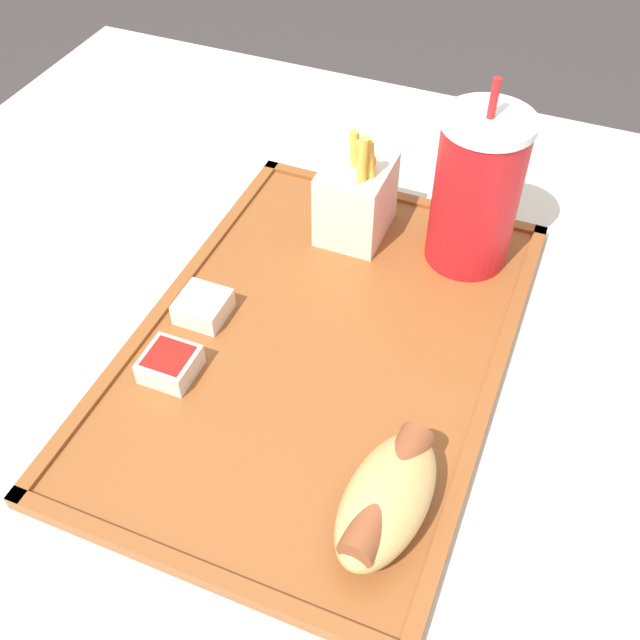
# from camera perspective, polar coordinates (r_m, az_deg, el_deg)

# --- Properties ---
(dining_table) EXTENTS (1.01, 1.01, 0.71)m
(dining_table) POSITION_cam_1_polar(r_m,az_deg,el_deg) (0.93, -1.98, -18.58)
(dining_table) COLOR beige
(dining_table) RESTS_ON ground_plane
(food_tray) EXTENTS (0.45, 0.31, 0.01)m
(food_tray) POSITION_cam_1_polar(r_m,az_deg,el_deg) (0.64, 0.00, -2.12)
(food_tray) COLOR brown
(food_tray) RESTS_ON dining_table
(soda_cup) EXTENTS (0.08, 0.08, 0.18)m
(soda_cup) POSITION_cam_1_polar(r_m,az_deg,el_deg) (0.69, 11.84, 9.57)
(soda_cup) COLOR red
(soda_cup) RESTS_ON food_tray
(hot_dog_far) EXTENTS (0.12, 0.07, 0.05)m
(hot_dog_far) POSITION_cam_1_polar(r_m,az_deg,el_deg) (0.53, 5.13, -13.35)
(hot_dog_far) COLOR tan
(hot_dog_far) RESTS_ON food_tray
(fries_carton) EXTENTS (0.08, 0.06, 0.12)m
(fries_carton) POSITION_cam_1_polar(r_m,az_deg,el_deg) (0.72, 2.81, 9.30)
(fries_carton) COLOR silver
(fries_carton) RESTS_ON food_tray
(sauce_cup_mayo) EXTENTS (0.04, 0.04, 0.02)m
(sauce_cup_mayo) POSITION_cam_1_polar(r_m,az_deg,el_deg) (0.66, -8.90, 1.06)
(sauce_cup_mayo) COLOR silver
(sauce_cup_mayo) RESTS_ON food_tray
(sauce_cup_ketchup) EXTENTS (0.04, 0.04, 0.02)m
(sauce_cup_ketchup) POSITION_cam_1_polar(r_m,az_deg,el_deg) (0.62, -11.36, -3.29)
(sauce_cup_ketchup) COLOR silver
(sauce_cup_ketchup) RESTS_ON food_tray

